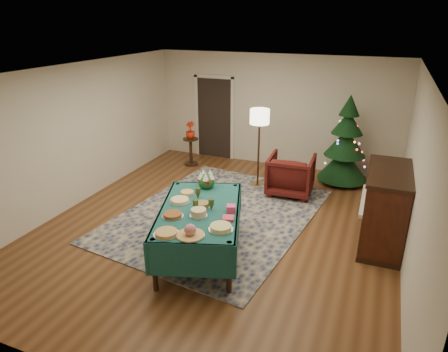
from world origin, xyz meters
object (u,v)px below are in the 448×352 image
at_px(potted_plant, 190,134).
at_px(piano, 384,209).
at_px(christmas_tree, 345,144).
at_px(gift_box, 231,209).
at_px(buffet_table, 200,218).
at_px(floor_lamp, 260,121).
at_px(armchair, 291,173).
at_px(side_table, 191,152).

distance_m(potted_plant, piano, 5.07).
height_order(potted_plant, christmas_tree, christmas_tree).
bearing_deg(piano, christmas_tree, 110.21).
bearing_deg(piano, gift_box, -147.72).
relative_size(buffet_table, potted_plant, 5.49).
bearing_deg(christmas_tree, floor_lamp, -153.74).
xyz_separation_m(armchair, side_table, (-2.72, 0.81, -0.13)).
relative_size(potted_plant, piano, 0.28).
distance_m(armchair, christmas_tree, 1.47).
distance_m(potted_plant, christmas_tree, 3.67).
relative_size(floor_lamp, side_table, 2.49).
distance_m(side_table, piano, 5.08).
bearing_deg(side_table, buffet_table, -61.54).
bearing_deg(floor_lamp, piano, -31.44).
bearing_deg(buffet_table, gift_box, 9.00).
bearing_deg(armchair, christmas_tree, -134.76).
relative_size(armchair, side_table, 1.36).
relative_size(armchair, potted_plant, 2.19).
bearing_deg(christmas_tree, gift_box, -107.86).
relative_size(armchair, christmas_tree, 0.47).
distance_m(buffet_table, piano, 2.96).
distance_m(armchair, piano, 2.32).
xyz_separation_m(buffet_table, piano, (2.60, 1.42, -0.01)).
relative_size(gift_box, christmas_tree, 0.06).
bearing_deg(side_table, piano, -25.83).
bearing_deg(piano, buffet_table, -151.44).
distance_m(floor_lamp, potted_plant, 2.14).
bearing_deg(gift_box, buffet_table, -171.00).
relative_size(gift_box, piano, 0.09).
distance_m(gift_box, christmas_tree, 3.98).
xyz_separation_m(gift_box, floor_lamp, (-0.50, 2.94, 0.59)).
relative_size(floor_lamp, potted_plant, 4.01).
distance_m(gift_box, potted_plant, 4.31).
height_order(potted_plant, piano, piano).
distance_m(buffet_table, floor_lamp, 3.12).
height_order(buffet_table, side_table, buffet_table).
bearing_deg(floor_lamp, gift_box, -80.41).
relative_size(gift_box, side_table, 0.19).
distance_m(floor_lamp, piano, 3.17).
relative_size(buffet_table, side_table, 3.40).
height_order(armchair, potted_plant, armchair).
bearing_deg(potted_plant, floor_lamp, -17.38).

